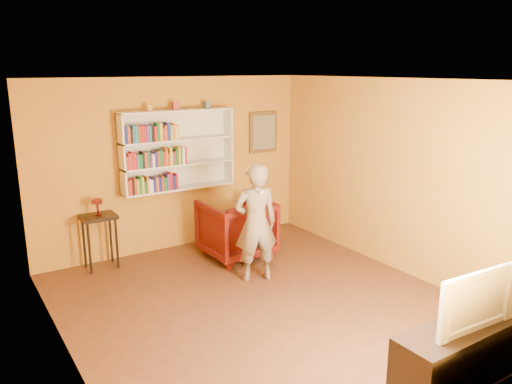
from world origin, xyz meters
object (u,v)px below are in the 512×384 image
Objects in this scene: console_table at (99,224)px; ruby_lustre at (97,203)px; armchair at (236,228)px; television at (469,297)px; bookshelf at (177,150)px; person at (256,223)px; tv_cabinet at (463,352)px.

ruby_lustre is (0.00, -0.00, 0.32)m from console_table.
ruby_lustre is at bearing -20.25° from armchair.
console_table is 0.32m from ruby_lustre.
television is at bearing -65.45° from console_table.
person is at bearing -78.93° from bookshelf.
bookshelf reaches higher than armchair.
armchair reaches higher than tv_cabinet.
armchair is at bearing -87.45° from person.
bookshelf is at bearing 6.93° from ruby_lustre.
console_table is 2.29m from person.
armchair is 0.65× the size of tv_cabinet.
console_table is at bearing 117.84° from television.
bookshelf is 4.90m from tv_cabinet.
tv_cabinet is 1.55× the size of television.
person is at bearing -43.65° from ruby_lustre.
ruby_lustre reaches higher than tv_cabinet.
bookshelf is at bearing 102.36° from television.
bookshelf is 1.18× the size of tv_cabinet.
person is (-0.23, -0.90, 0.36)m from armchair.
console_table is 4.96m from tv_cabinet.
person is 2.95m from television.
bookshelf is 1.62m from console_table.
bookshelf reaches higher than television.
console_table is 4.95m from television.
ruby_lustre is at bearing -45.00° from console_table.
console_table is 0.52× the size of tv_cabinet.
armchair is at bearing -19.72° from ruby_lustre.
ruby_lustre is 0.26× the size of armchair.
ruby_lustre is 2.29m from person.
ruby_lustre is 5.00m from tv_cabinet.
tv_cabinet is (0.40, -2.92, -0.54)m from person.
person is (0.34, -1.74, -0.78)m from bookshelf.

